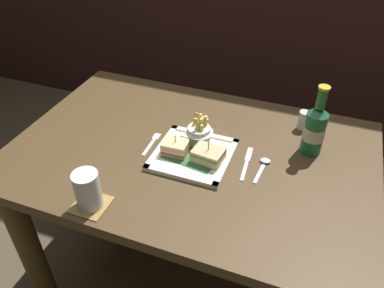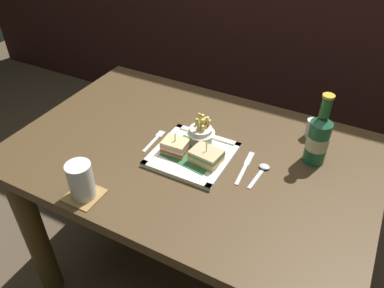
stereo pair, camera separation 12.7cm
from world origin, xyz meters
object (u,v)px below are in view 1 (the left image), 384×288
object	(u,v)px
spoon	(264,164)
fork	(152,143)
salt_shaker	(303,121)
dining_table	(191,183)
knife	(247,162)
square_plate	(193,155)
sandwich_half_right	(208,155)
pepper_shaker	(315,123)
fries_cup	(199,132)
water_glass	(88,192)
beer_bottle	(315,128)
sandwich_half_left	(175,147)

from	to	relation	value
spoon	fork	bearing A→B (deg)	-176.97
fork	spoon	world-z (taller)	spoon
fork	salt_shaker	size ratio (longest dim) A/B	1.90
dining_table	knife	distance (m)	0.25
dining_table	square_plate	bearing A→B (deg)	-55.84
dining_table	sandwich_half_right	size ratio (longest dim) A/B	11.71
square_plate	pepper_shaker	xyz separation A→B (m)	(0.36, 0.30, 0.03)
fries_cup	water_glass	xyz separation A→B (m)	(-0.19, -0.38, 0.00)
sandwich_half_right	salt_shaker	distance (m)	0.40
spoon	square_plate	bearing A→B (deg)	-170.43
fries_cup	beer_bottle	size ratio (longest dim) A/B	0.45
sandwich_half_right	fries_cup	xyz separation A→B (m)	(-0.06, 0.08, 0.02)
knife	dining_table	bearing A→B (deg)	-177.65
dining_table	fork	size ratio (longest dim) A/B	9.18
spoon	pepper_shaker	distance (m)	0.29
fork	salt_shaker	distance (m)	0.55
sandwich_half_left	water_glass	size ratio (longest dim) A/B	0.74
pepper_shaker	beer_bottle	bearing A→B (deg)	-89.64
sandwich_half_right	sandwich_half_left	bearing A→B (deg)	180.00
sandwich_half_right	beer_bottle	world-z (taller)	beer_bottle
beer_bottle	spoon	bearing A→B (deg)	-135.18
water_glass	sandwich_half_right	bearing A→B (deg)	49.67
sandwich_half_left	water_glass	distance (m)	0.33
square_plate	fork	bearing A→B (deg)	173.51
sandwich_half_left	spoon	bearing A→B (deg)	10.34
square_plate	beer_bottle	world-z (taller)	beer_bottle
water_glass	knife	xyz separation A→B (m)	(0.37, 0.35, -0.05)
sandwich_half_left	fork	bearing A→B (deg)	162.78
salt_shaker	spoon	bearing A→B (deg)	-108.56
dining_table	fries_cup	world-z (taller)	fries_cup
dining_table	fries_cup	bearing A→B (deg)	72.19
sandwich_half_left	pepper_shaker	xyz separation A→B (m)	(0.42, 0.31, 0.00)
square_plate	spoon	world-z (taller)	square_plate
square_plate	fries_cup	xyz separation A→B (m)	(-0.00, 0.07, 0.05)
spoon	salt_shaker	size ratio (longest dim) A/B	1.83
water_glass	knife	bearing A→B (deg)	42.97
fork	salt_shaker	bearing A→B (deg)	30.21
fries_cup	fork	size ratio (longest dim) A/B	0.83
water_glass	spoon	world-z (taller)	water_glass
water_glass	spoon	bearing A→B (deg)	39.46
knife	pepper_shaker	size ratio (longest dim) A/B	2.35
water_glass	salt_shaker	world-z (taller)	water_glass
dining_table	salt_shaker	world-z (taller)	salt_shaker
pepper_shaker	fork	bearing A→B (deg)	-151.89
square_plate	sandwich_half_right	bearing A→B (deg)	-13.40
beer_bottle	water_glass	world-z (taller)	beer_bottle
beer_bottle	spoon	xyz separation A→B (m)	(-0.13, -0.13, -0.09)
sandwich_half_right	fries_cup	size ratio (longest dim) A/B	0.94
square_plate	water_glass	bearing A→B (deg)	-122.16
fries_cup	salt_shaker	world-z (taller)	fries_cup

